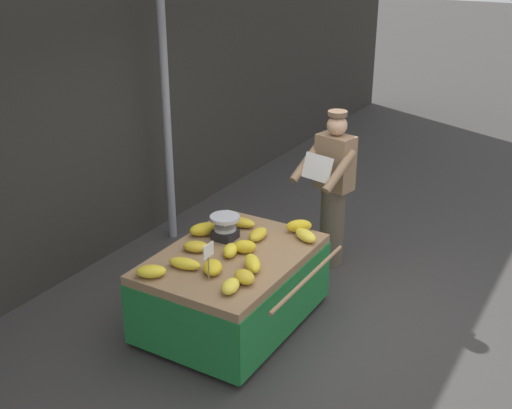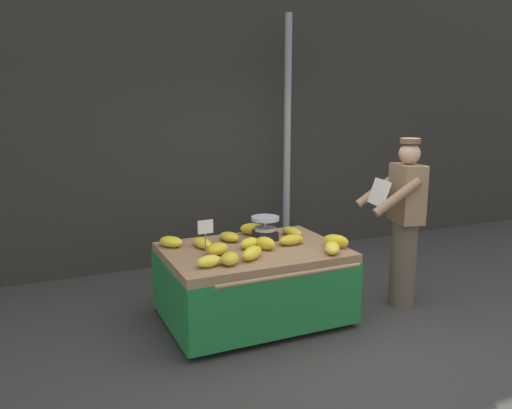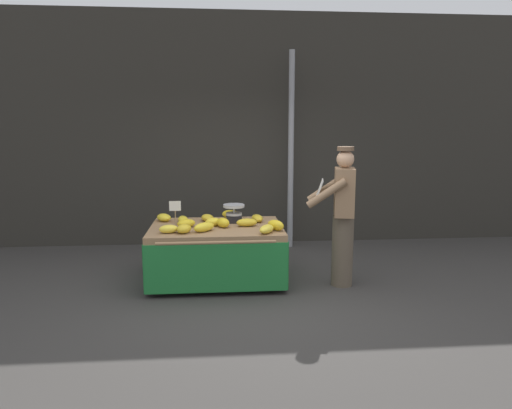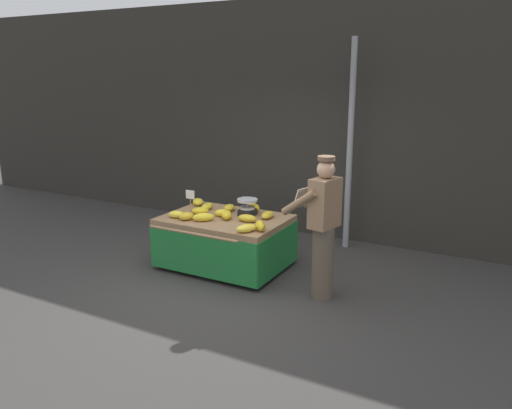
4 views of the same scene
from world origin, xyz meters
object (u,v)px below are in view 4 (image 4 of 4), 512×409
at_px(banana_bunch_3, 176,214).
at_px(banana_bunch_6, 253,207).
at_px(street_pole, 350,147).
at_px(banana_bunch_2, 207,207).
at_px(banana_bunch_13, 198,202).
at_px(banana_bunch_4, 229,208).
at_px(price_sign, 190,197).
at_px(vendor_person, 323,227).
at_px(banana_bunch_7, 247,218).
at_px(weighing_scale, 247,207).
at_px(banana_bunch_8, 222,213).
at_px(banana_bunch_5, 203,217).
at_px(banana_bunch_0, 186,216).
at_px(banana_bunch_12, 246,228).
at_px(banana_bunch_1, 200,211).
at_px(banana_bunch_9, 227,215).
at_px(banana_bunch_11, 260,226).
at_px(banana_cart, 225,230).
at_px(banana_bunch_10, 268,215).

bearing_deg(banana_bunch_3, banana_bunch_6, 46.09).
xyz_separation_m(street_pole, banana_bunch_2, (-1.62, -1.41, -0.80)).
bearing_deg(banana_bunch_13, banana_bunch_4, -5.01).
relative_size(price_sign, vendor_person, 0.20).
distance_m(banana_bunch_7, vendor_person, 1.18).
height_order(weighing_scale, banana_bunch_8, weighing_scale).
bearing_deg(banana_bunch_5, banana_bunch_0, -164.91).
xyz_separation_m(price_sign, banana_bunch_0, (0.12, -0.27, -0.19)).
height_order(banana_bunch_2, banana_bunch_7, banana_bunch_7).
bearing_deg(banana_bunch_12, banana_bunch_6, 113.84).
bearing_deg(banana_bunch_3, vendor_person, 1.58).
relative_size(street_pole, banana_bunch_7, 11.87).
bearing_deg(banana_bunch_1, banana_bunch_9, -4.97).
bearing_deg(banana_bunch_0, banana_bunch_4, 68.89).
distance_m(banana_bunch_9, banana_bunch_11, 0.67).
relative_size(banana_cart, banana_bunch_8, 7.75).
xyz_separation_m(banana_bunch_7, banana_bunch_10, (0.16, 0.28, -0.00)).
xyz_separation_m(price_sign, vendor_person, (2.03, -0.19, -0.09)).
bearing_deg(banana_bunch_13, price_sign, -67.06).
distance_m(banana_bunch_2, vendor_person, 2.02).
height_order(street_pole, banana_bunch_6, street_pole).
distance_m(banana_bunch_2, banana_bunch_9, 0.59).
relative_size(price_sign, banana_bunch_2, 1.15).
distance_m(banana_bunch_7, banana_bunch_9, 0.30).
height_order(banana_cart, banana_bunch_2, banana_bunch_2).
xyz_separation_m(weighing_scale, banana_bunch_9, (-0.15, -0.31, -0.06)).
bearing_deg(banana_bunch_5, price_sign, 149.87).
relative_size(price_sign, banana_bunch_3, 1.54).
bearing_deg(banana_bunch_13, banana_bunch_2, -30.55).
xyz_separation_m(banana_bunch_1, banana_bunch_13, (-0.32, 0.40, -0.00)).
height_order(banana_bunch_5, banana_bunch_10, banana_bunch_5).
bearing_deg(banana_bunch_10, price_sign, -162.46).
xyz_separation_m(street_pole, banana_bunch_6, (-1.00, -1.17, -0.79)).
bearing_deg(price_sign, banana_bunch_4, 46.74).
height_order(banana_cart, banana_bunch_6, banana_bunch_6).
distance_m(price_sign, banana_bunch_4, 0.59).
xyz_separation_m(banana_bunch_1, vendor_person, (1.90, -0.24, 0.11)).
distance_m(price_sign, banana_bunch_3, 0.32).
bearing_deg(banana_bunch_3, street_pole, 48.16).
xyz_separation_m(weighing_scale, banana_bunch_10, (0.31, 0.01, -0.07)).
relative_size(banana_bunch_2, banana_bunch_7, 1.12).
bearing_deg(banana_bunch_0, weighing_scale, 43.98).
bearing_deg(banana_bunch_7, banana_bunch_6, 110.41).
xyz_separation_m(banana_bunch_2, banana_bunch_12, (1.02, -0.65, 0.00)).
distance_m(banana_cart, banana_bunch_5, 0.41).
xyz_separation_m(price_sign, banana_bunch_10, (1.03, 0.33, -0.20)).
height_order(banana_bunch_0, banana_bunch_13, banana_bunch_0).
relative_size(banana_cart, banana_bunch_9, 8.02).
bearing_deg(banana_bunch_2, street_pole, 40.94).
relative_size(weighing_scale, banana_bunch_2, 0.95).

